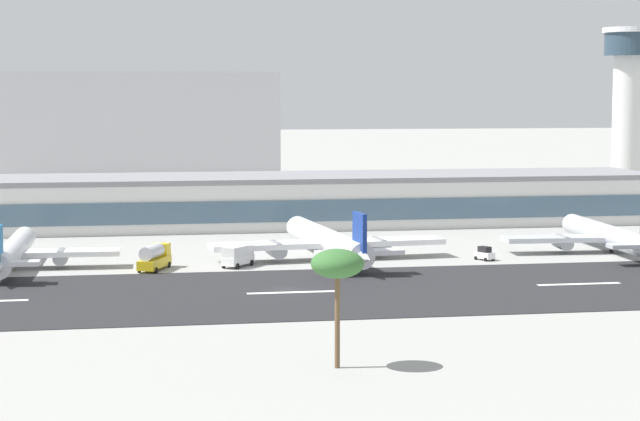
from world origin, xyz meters
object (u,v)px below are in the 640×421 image
(distant_hotel_block, at_px, (129,126))
(palm_tree_1, at_px, (337,265))
(control_tower, at_px, (628,101))
(airliner_blue_tail_gate_0, at_px, (12,252))
(terminal_building, at_px, (287,200))
(service_fuel_truck_2, at_px, (154,257))
(airliner_black_tail_gate_2, at_px, (611,237))
(service_baggage_tug_0, at_px, (485,254))
(service_box_truck_1, at_px, (238,255))
(airliner_navy_tail_gate_1, at_px, (330,242))

(distant_hotel_block, height_order, palm_tree_1, distant_hotel_block)
(control_tower, xyz_separation_m, airliner_blue_tail_gate_0, (-133.73, -79.22, -21.95))
(terminal_building, relative_size, service_fuel_truck_2, 16.84)
(airliner_blue_tail_gate_0, height_order, airliner_black_tail_gate_2, airliner_black_tail_gate_2)
(airliner_black_tail_gate_2, relative_size, palm_tree_1, 3.52)
(airliner_blue_tail_gate_0, xyz_separation_m, palm_tree_1, (36.42, -70.56, 7.37))
(distant_hotel_block, distance_m, service_fuel_truck_2, 195.54)
(control_tower, distance_m, service_baggage_tug_0, 104.26)
(airliner_black_tail_gate_2, xyz_separation_m, service_fuel_truck_2, (-75.38, -6.34, -0.68))
(distant_hotel_block, xyz_separation_m, airliner_black_tail_gate_2, (76.66, -188.67, -13.74))
(terminal_building, distance_m, service_baggage_tug_0, 59.74)
(service_baggage_tug_0, xyz_separation_m, service_fuel_truck_2, (-52.01, -1.68, 0.98))
(control_tower, bearing_deg, service_baggage_tug_0, -126.66)
(airliner_blue_tail_gate_0, bearing_deg, palm_tree_1, -151.08)
(airliner_black_tail_gate_2, xyz_separation_m, service_box_truck_1, (-62.74, -5.18, -0.92))
(terminal_building, distance_m, service_box_truck_1, 57.38)
(terminal_building, height_order, airliner_black_tail_gate_2, terminal_building)
(service_fuel_truck_2, bearing_deg, service_box_truck_1, -63.68)
(airliner_navy_tail_gate_1, bearing_deg, service_box_truck_1, 100.65)
(control_tower, height_order, airliner_blue_tail_gate_0, control_tower)
(service_box_truck_1, bearing_deg, airliner_blue_tail_gate_0, 122.61)
(terminal_building, relative_size, distant_hotel_block, 1.65)
(distant_hotel_block, bearing_deg, service_baggage_tug_0, -74.59)
(service_box_truck_1, bearing_deg, airliner_navy_tail_gate_1, -36.74)
(distant_hotel_block, relative_size, airliner_blue_tail_gate_0, 2.30)
(service_fuel_truck_2, bearing_deg, service_baggage_tug_0, -67.08)
(control_tower, height_order, service_box_truck_1, control_tower)
(airliner_navy_tail_gate_1, height_order, palm_tree_1, palm_tree_1)
(airliner_blue_tail_gate_0, xyz_separation_m, airliner_black_tail_gate_2, (96.44, 2.40, 0.08))
(service_fuel_truck_2, bearing_deg, airliner_blue_tail_gate_0, 100.50)
(service_box_truck_1, distance_m, palm_tree_1, 68.33)
(control_tower, relative_size, airliner_black_tail_gate_2, 1.02)
(airliner_black_tail_gate_2, relative_size, service_box_truck_1, 6.54)
(airliner_navy_tail_gate_1, distance_m, airliner_black_tail_gate_2, 47.71)
(distant_hotel_block, height_order, service_baggage_tug_0, distant_hotel_block)
(control_tower, relative_size, service_box_truck_1, 6.68)
(airliner_blue_tail_gate_0, bearing_deg, distant_hotel_block, -4.29)
(palm_tree_1, bearing_deg, airliner_blue_tail_gate_0, 117.30)
(distant_hotel_block, distance_m, palm_tree_1, 262.24)
(airliner_navy_tail_gate_1, bearing_deg, airliner_blue_tail_gate_0, 86.49)
(airliner_blue_tail_gate_0, xyz_separation_m, airliner_navy_tail_gate_1, (48.74, 1.52, 0.31))
(terminal_building, relative_size, airliner_navy_tail_gate_1, 3.38)
(control_tower, height_order, service_baggage_tug_0, control_tower)
(palm_tree_1, bearing_deg, terminal_building, 84.05)
(airliner_navy_tail_gate_1, height_order, airliner_black_tail_gate_2, airliner_navy_tail_gate_1)
(distant_hotel_block, relative_size, service_fuel_truck_2, 10.22)
(distant_hotel_block, height_order, airliner_blue_tail_gate_0, distant_hotel_block)
(distant_hotel_block, relative_size, airliner_black_tail_gate_2, 2.23)
(airliner_navy_tail_gate_1, bearing_deg, control_tower, -52.86)
(control_tower, xyz_separation_m, airliner_black_tail_gate_2, (-37.29, -76.82, -21.87))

